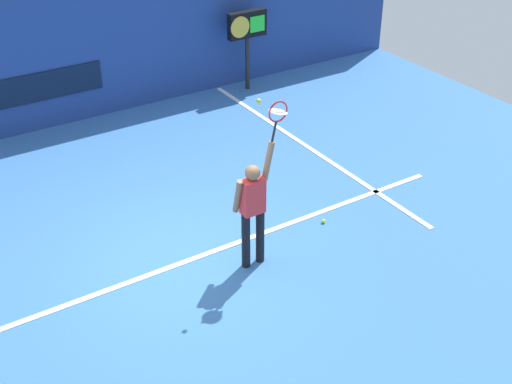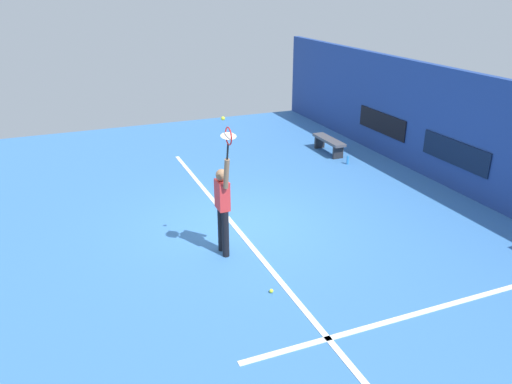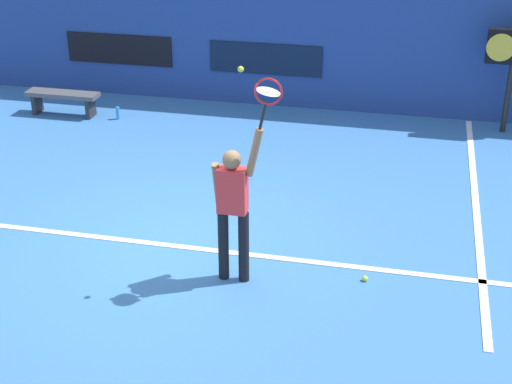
{
  "view_description": "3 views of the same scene",
  "coord_description": "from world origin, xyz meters",
  "px_view_note": "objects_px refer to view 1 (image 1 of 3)",
  "views": [
    {
      "loc": [
        -3.49,
        -7.73,
        6.31
      ],
      "look_at": [
        1.15,
        -0.47,
        1.09
      ],
      "focal_mm": 47.99,
      "sensor_mm": 36.0,
      "label": 1
    },
    {
      "loc": [
        8.99,
        -3.32,
        4.76
      ],
      "look_at": [
        1.35,
        -0.2,
        1.33
      ],
      "focal_mm": 35.5,
      "sensor_mm": 36.0,
      "label": 2
    },
    {
      "loc": [
        2.91,
        -8.17,
        4.95
      ],
      "look_at": [
        1.2,
        -0.57,
        1.14
      ],
      "focal_mm": 52.44,
      "sensor_mm": 36.0,
      "label": 3
    }
  ],
  "objects_px": {
    "tennis_racket": "(278,114)",
    "scoreboard_clock": "(247,28)",
    "tennis_player": "(253,207)",
    "spare_ball": "(323,221)",
    "tennis_ball": "(259,101)"
  },
  "relations": [
    {
      "from": "tennis_racket",
      "to": "scoreboard_clock",
      "type": "distance_m",
      "value": 6.67
    },
    {
      "from": "tennis_player",
      "to": "spare_ball",
      "type": "height_order",
      "value": "tennis_player"
    },
    {
      "from": "scoreboard_clock",
      "to": "tennis_player",
      "type": "bearing_deg",
      "value": -121.29
    },
    {
      "from": "tennis_player",
      "to": "scoreboard_clock",
      "type": "relative_size",
      "value": 1.07
    },
    {
      "from": "scoreboard_clock",
      "to": "spare_ball",
      "type": "distance_m",
      "value": 6.03
    },
    {
      "from": "tennis_player",
      "to": "scoreboard_clock",
      "type": "distance_m",
      "value": 6.82
    },
    {
      "from": "tennis_racket",
      "to": "scoreboard_clock",
      "type": "xyz_separation_m",
      "value": [
        3.13,
        5.82,
        -0.92
      ]
    },
    {
      "from": "scoreboard_clock",
      "to": "spare_ball",
      "type": "relative_size",
      "value": 27.31
    },
    {
      "from": "tennis_player",
      "to": "tennis_racket",
      "type": "relative_size",
      "value": 3.18
    },
    {
      "from": "tennis_player",
      "to": "scoreboard_clock",
      "type": "bearing_deg",
      "value": 58.71
    },
    {
      "from": "tennis_racket",
      "to": "tennis_ball",
      "type": "height_order",
      "value": "tennis_ball"
    },
    {
      "from": "tennis_racket",
      "to": "tennis_ball",
      "type": "distance_m",
      "value": 0.4
    },
    {
      "from": "tennis_racket",
      "to": "scoreboard_clock",
      "type": "bearing_deg",
      "value": 61.72
    },
    {
      "from": "spare_ball",
      "to": "tennis_racket",
      "type": "bearing_deg",
      "value": -165.82
    },
    {
      "from": "tennis_ball",
      "to": "scoreboard_clock",
      "type": "distance_m",
      "value": 6.84
    }
  ]
}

